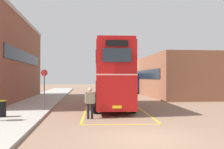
{
  "coord_description": "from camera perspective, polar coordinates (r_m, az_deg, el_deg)",
  "views": [
    {
      "loc": [
        -2.24,
        -9.57,
        2.29
      ],
      "look_at": [
        0.14,
        11.96,
        2.58
      ],
      "focal_mm": 41.06,
      "sensor_mm": 36.0,
      "label": 1
    }
  ],
  "objects": [
    {
      "name": "ground_plane",
      "position": [
        24.18,
        -0.96,
        -6.2
      ],
      "size": [
        135.6,
        135.6,
        0.0
      ],
      "primitive_type": "plane",
      "color": "#846651"
    },
    {
      "name": "sidewalk_left",
      "position": [
        26.8,
        -15.5,
        -5.49
      ],
      "size": [
        4.0,
        57.6,
        0.14
      ],
      "primitive_type": "cube",
      "color": "#A39E93",
      "rests_on": "ground"
    },
    {
      "name": "depot_building_right",
      "position": [
        33.01,
        13.59,
        -0.41
      ],
      "size": [
        7.04,
        15.23,
        4.96
      ],
      "color": "brown",
      "rests_on": "ground"
    },
    {
      "name": "double_decker_bus",
      "position": [
        19.83,
        -0.07,
        -0.13
      ],
      "size": [
        3.11,
        10.59,
        4.75
      ],
      "color": "black",
      "rests_on": "ground"
    },
    {
      "name": "single_deck_bus",
      "position": [
        39.77,
        2.57,
        -1.71
      ],
      "size": [
        3.6,
        8.57,
        3.02
      ],
      "color": "black",
      "rests_on": "ground"
    },
    {
      "name": "pedestrian_boarding",
      "position": [
        14.44,
        -4.9,
        -5.83
      ],
      "size": [
        0.59,
        0.25,
        1.75
      ],
      "color": "black",
      "rests_on": "ground"
    },
    {
      "name": "litter_bin",
      "position": [
        15.51,
        -23.42,
        -6.99
      ],
      "size": [
        0.54,
        0.54,
        0.9
      ],
      "color": "black",
      "rests_on": "sidewalk_left"
    },
    {
      "name": "bus_stop_sign",
      "position": [
        17.79,
        -14.85,
        -2.42
      ],
      "size": [
        0.44,
        0.08,
        2.72
      ],
      "color": "#4C4C51",
      "rests_on": "sidewalk_left"
    },
    {
      "name": "bay_marking_yellow",
      "position": [
        18.06,
        0.46,
        -8.04
      ],
      "size": [
        4.72,
        12.68,
        0.01
      ],
      "color": "gold",
      "rests_on": "ground"
    }
  ]
}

